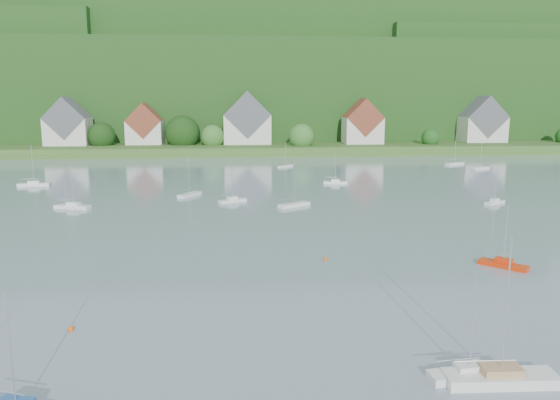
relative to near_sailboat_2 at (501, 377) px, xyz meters
name	(u,v)px	position (x,y,z in m)	size (l,w,h in m)	color
far_shore_strip	(233,145)	(-17.87, 168.99, 1.02)	(600.00, 60.00, 3.00)	#315921
forested_ridge	(234,90)	(-17.48, 237.56, 22.40)	(620.00, 181.22, 69.89)	#133C13
village_building_0	(68,126)	(-72.87, 155.99, 9.03)	(14.00, 10.40, 16.00)	silver
village_building_1	(145,127)	(-47.87, 157.99, 8.27)	(12.00, 9.36, 14.00)	silver
village_building_2	(247,123)	(-12.87, 156.99, 9.79)	(16.00, 11.44, 18.00)	silver
village_building_3	(363,125)	(27.13, 154.99, 8.95)	(13.00, 10.40, 15.50)	silver
village_building_4	(482,123)	(72.13, 158.99, 9.10)	(15.00, 10.40, 16.50)	silver
near_sailboat_2	(501,377)	(0.00, 0.00, 0.00)	(7.24, 2.27, 9.68)	white
near_sailboat_3	(469,373)	(-1.73, 0.78, -0.07)	(5.53, 2.04, 7.29)	white
near_sailboat_5	(503,264)	(12.13, 23.57, -0.08)	(4.63, 4.66, 6.93)	red
mooring_buoy_3	(326,260)	(-6.71, 27.72, -0.48)	(0.49, 0.49, 0.49)	#F55D0A
mooring_buoy_5	(71,330)	(-29.90, 10.57, -0.48)	(0.47, 0.47, 0.47)	#F55D0A
far_sailboat_cluster	(244,181)	(-15.09, 86.33, -0.12)	(193.40, 67.30, 8.71)	white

